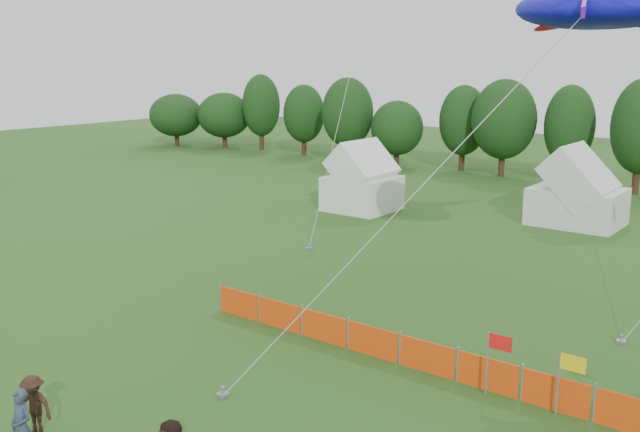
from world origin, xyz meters
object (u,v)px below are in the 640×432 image
Objects in this scene: tent_left at (362,182)px; stingray_kite at (613,6)px; barrier_fence at (427,357)px; spectator_c at (34,405)px; spectator_a at (22,426)px; tent_right at (578,195)px.

tent_left is 0.21× the size of stingray_kite.
barrier_fence is at bearing -50.80° from tent_left.
spectator_c is at bearing -72.10° from tent_left.
stingray_kite reaches higher than spectator_a.
stingray_kite is (5.74, -16.12, 9.35)m from tent_right.
tent_left is at bearing -160.74° from tent_right.
barrier_fence is 11.25m from spectator_c.
tent_left is at bearing 146.40° from stingray_kite.
stingray_kite is (17.88, -11.88, 9.34)m from tent_left.
tent_left is 0.22× the size of barrier_fence.
barrier_fence is 0.92× the size of stingray_kite.
spectator_a reaches higher than barrier_fence.
tent_right is at bearing 97.53° from barrier_fence.
spectator_a is at bearing -116.69° from barrier_fence.
stingray_kite reaches higher than barrier_fence.
tent_left is 29.47m from spectator_c.
spectator_c is (9.05, -28.03, -0.98)m from tent_left.
spectator_c is at bearing -122.90° from barrier_fence.
tent_left reaches higher than spectator_a.
stingray_kite is at bearing -33.60° from tent_left.
barrier_fence is at bearing -112.06° from stingray_kite.
barrier_fence is at bearing 38.52° from spectator_c.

